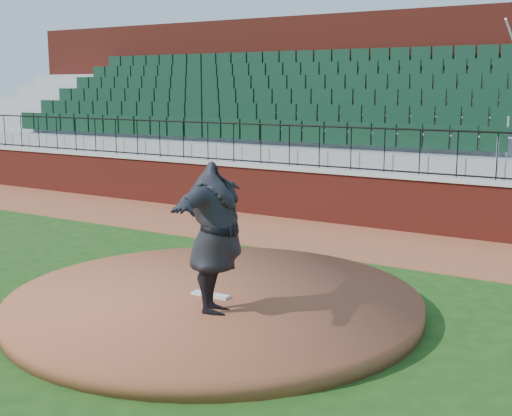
{
  "coord_description": "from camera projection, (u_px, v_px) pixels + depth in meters",
  "views": [
    {
      "loc": [
        5.81,
        -7.72,
        3.25
      ],
      "look_at": [
        0.0,
        1.5,
        1.3
      ],
      "focal_mm": 47.95,
      "sensor_mm": 36.0,
      "label": 1
    }
  ],
  "objects": [
    {
      "name": "ground",
      "position": [
        202.0,
        310.0,
        10.04
      ],
      "size": [
        90.0,
        90.0,
        0.0
      ],
      "primitive_type": "plane",
      "color": "#1A4212",
      "rests_on": "ground"
    },
    {
      "name": "warning_track",
      "position": [
        353.0,
        241.0,
        14.54
      ],
      "size": [
        34.0,
        3.2,
        0.01
      ],
      "primitive_type": "cube",
      "color": "brown",
      "rests_on": "ground"
    },
    {
      "name": "field_wall",
      "position": [
        383.0,
        202.0,
        15.77
      ],
      "size": [
        34.0,
        0.35,
        1.2
      ],
      "primitive_type": "cube",
      "color": "maroon",
      "rests_on": "ground"
    },
    {
      "name": "wall_cap",
      "position": [
        384.0,
        175.0,
        15.66
      ],
      "size": [
        34.0,
        0.45,
        0.1
      ],
      "primitive_type": "cube",
      "color": "#B7B7B7",
      "rests_on": "field_wall"
    },
    {
      "name": "wall_railing",
      "position": [
        384.0,
        151.0,
        15.56
      ],
      "size": [
        34.0,
        0.05,
        1.0
      ],
      "primitive_type": null,
      "color": "black",
      "rests_on": "wall_cap"
    },
    {
      "name": "seating_stands",
      "position": [
        424.0,
        123.0,
        17.74
      ],
      "size": [
        34.0,
        5.1,
        4.6
      ],
      "primitive_type": null,
      "color": "gray",
      "rests_on": "ground"
    },
    {
      "name": "concourse_wall",
      "position": [
        456.0,
        103.0,
        19.99
      ],
      "size": [
        34.0,
        0.5,
        5.5
      ],
      "primitive_type": "cube",
      "color": "maroon",
      "rests_on": "ground"
    },
    {
      "name": "pitchers_mound",
      "position": [
        215.0,
        302.0,
        10.0
      ],
      "size": [
        6.01,
        6.01,
        0.25
      ],
      "primitive_type": "cylinder",
      "color": "brown",
      "rests_on": "ground"
    },
    {
      "name": "pitching_rubber",
      "position": [
        211.0,
        295.0,
        9.88
      ],
      "size": [
        0.59,
        0.18,
        0.04
      ],
      "primitive_type": "cube",
      "rotation": [
        0.0,
        0.0,
        0.06
      ],
      "color": "white",
      "rests_on": "pitchers_mound"
    },
    {
      "name": "pitcher",
      "position": [
        215.0,
        238.0,
        9.01
      ],
      "size": [
        1.48,
        2.59,
        2.04
      ],
      "primitive_type": "imported",
      "rotation": [
        0.0,
        0.0,
        1.91
      ],
      "color": "black",
      "rests_on": "pitchers_mound"
    }
  ]
}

